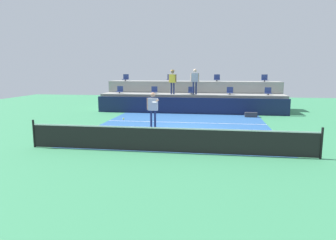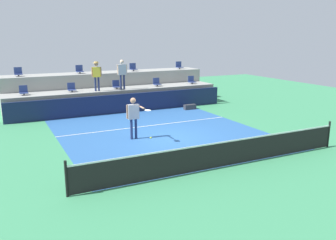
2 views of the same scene
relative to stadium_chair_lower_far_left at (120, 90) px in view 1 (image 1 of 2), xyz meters
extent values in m
plane|color=#388456|center=(5.30, -7.23, -1.46)|extent=(40.00, 40.00, 0.00)
cube|color=#285693|center=(5.30, -6.23, -1.46)|extent=(9.00, 10.00, 0.01)
cube|color=white|center=(5.30, -4.83, -1.46)|extent=(9.00, 0.06, 0.00)
cylinder|color=black|center=(0.10, -11.23, -0.93)|extent=(0.08, 0.08, 1.07)
cylinder|color=black|center=(10.50, -11.23, -0.93)|extent=(0.08, 0.08, 1.07)
cube|color=black|center=(5.30, -11.23, -1.01)|extent=(10.40, 0.01, 0.87)
cube|color=white|center=(5.30, -11.23, -0.57)|extent=(10.40, 0.02, 0.05)
cube|color=#141E42|center=(5.30, -1.23, -0.91)|extent=(13.00, 0.16, 1.10)
cube|color=gray|center=(5.30, 0.07, -0.84)|extent=(13.00, 1.80, 1.25)
cube|color=gray|center=(5.30, 1.87, -0.41)|extent=(13.00, 1.80, 2.10)
cylinder|color=#2D2D33|center=(0.00, -0.08, -0.16)|extent=(0.08, 0.08, 0.10)
cube|color=navy|center=(0.00, -0.08, -0.09)|extent=(0.44, 0.40, 0.04)
cube|color=navy|center=(0.00, 0.10, 0.12)|extent=(0.44, 0.04, 0.38)
cylinder|color=#2D2D33|center=(2.59, -0.08, -0.16)|extent=(0.08, 0.08, 0.10)
cube|color=navy|center=(2.59, -0.08, -0.09)|extent=(0.44, 0.40, 0.04)
cube|color=navy|center=(2.59, 0.10, 0.12)|extent=(0.44, 0.04, 0.38)
cylinder|color=#2D2D33|center=(5.29, -0.08, -0.16)|extent=(0.08, 0.08, 0.10)
cube|color=navy|center=(5.29, -0.08, -0.09)|extent=(0.44, 0.40, 0.04)
cube|color=navy|center=(5.29, 0.10, 0.12)|extent=(0.44, 0.04, 0.38)
cylinder|color=#2D2D33|center=(8.00, -0.08, -0.16)|extent=(0.08, 0.08, 0.10)
cube|color=navy|center=(8.00, -0.08, -0.09)|extent=(0.44, 0.40, 0.04)
cube|color=navy|center=(8.00, 0.10, 0.12)|extent=(0.44, 0.04, 0.38)
cylinder|color=#2D2D33|center=(10.58, -0.08, -0.16)|extent=(0.08, 0.08, 0.10)
cube|color=navy|center=(10.58, -0.08, -0.09)|extent=(0.44, 0.40, 0.04)
cube|color=navy|center=(10.58, 0.10, 0.12)|extent=(0.44, 0.04, 0.38)
cylinder|color=#2D2D33|center=(-0.07, 1.72, 0.69)|extent=(0.08, 0.08, 0.10)
cube|color=navy|center=(-0.07, 1.72, 0.76)|extent=(0.44, 0.40, 0.04)
cube|color=navy|center=(-0.07, 1.90, 0.97)|extent=(0.44, 0.04, 0.38)
cylinder|color=#2D2D33|center=(3.50, 1.72, 0.69)|extent=(0.08, 0.08, 0.10)
cube|color=navy|center=(3.50, 1.72, 0.76)|extent=(0.44, 0.40, 0.04)
cube|color=navy|center=(3.50, 1.90, 0.97)|extent=(0.44, 0.04, 0.38)
cylinder|color=#2D2D33|center=(7.09, 1.72, 0.69)|extent=(0.08, 0.08, 0.10)
cube|color=navy|center=(7.09, 1.72, 0.76)|extent=(0.44, 0.40, 0.04)
cube|color=navy|center=(7.09, 1.90, 0.97)|extent=(0.44, 0.04, 0.38)
cylinder|color=#2D2D33|center=(10.58, 1.72, 0.69)|extent=(0.08, 0.08, 0.10)
cube|color=navy|center=(10.58, 1.72, 0.76)|extent=(0.44, 0.40, 0.04)
cube|color=navy|center=(10.58, 1.90, 0.97)|extent=(0.44, 0.04, 0.38)
cylinder|color=navy|center=(3.75, -6.66, -1.01)|extent=(0.11, 0.11, 0.90)
cylinder|color=navy|center=(3.95, -6.66, -1.01)|extent=(0.11, 0.11, 0.90)
cube|color=#B2B2B7|center=(3.85, -6.66, -0.24)|extent=(0.49, 0.18, 0.64)
sphere|color=#A87A5B|center=(3.85, -6.66, 0.25)|extent=(0.25, 0.25, 0.24)
cylinder|color=#A87A5B|center=(3.57, -6.66, -0.22)|extent=(0.07, 0.07, 0.60)
cylinder|color=#A87A5B|center=(4.12, -6.95, -0.02)|extent=(0.08, 0.57, 0.07)
cylinder|color=black|center=(4.12, -7.33, -0.02)|extent=(0.04, 0.26, 0.04)
ellipsoid|color=silver|center=(4.12, -7.61, -0.02)|extent=(0.26, 0.32, 0.03)
cylinder|color=navy|center=(3.90, -0.36, 0.19)|extent=(0.13, 0.13, 0.82)
cylinder|color=navy|center=(4.09, -0.40, 0.19)|extent=(0.13, 0.13, 0.82)
cube|color=yellow|center=(3.99, -0.38, 0.89)|extent=(0.47, 0.27, 0.58)
sphere|color=#A87A5B|center=(3.99, -0.38, 1.34)|extent=(0.26, 0.26, 0.22)
cylinder|color=#A87A5B|center=(3.74, -0.33, 0.91)|extent=(0.08, 0.08, 0.55)
cylinder|color=#A87A5B|center=(4.24, -0.44, 0.91)|extent=(0.08, 0.08, 0.55)
cylinder|color=tan|center=(3.99, -0.38, 1.42)|extent=(0.48, 0.48, 0.01)
cylinder|color=tan|center=(3.99, -0.38, 1.46)|extent=(0.28, 0.28, 0.09)
cylinder|color=navy|center=(5.46, -0.37, 0.22)|extent=(0.12, 0.12, 0.87)
cylinder|color=navy|center=(5.65, -0.40, 0.22)|extent=(0.12, 0.12, 0.87)
cube|color=#B2B2B7|center=(5.55, -0.38, 0.97)|extent=(0.49, 0.24, 0.62)
sphere|color=beige|center=(5.55, -0.38, 1.44)|extent=(0.26, 0.26, 0.24)
cylinder|color=beige|center=(5.29, -0.35, 0.98)|extent=(0.08, 0.08, 0.58)
cylinder|color=beige|center=(5.82, -0.42, 0.98)|extent=(0.08, 0.08, 0.58)
sphere|color=#CCE033|center=(3.26, -9.87, -0.50)|extent=(0.07, 0.07, 0.07)
cube|color=#333338|center=(9.25, -2.15, -1.31)|extent=(0.76, 0.28, 0.30)
camera|label=1|loc=(6.92, -21.78, 1.48)|focal=32.58mm
camera|label=2|loc=(-1.46, -20.78, 2.96)|focal=38.09mm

